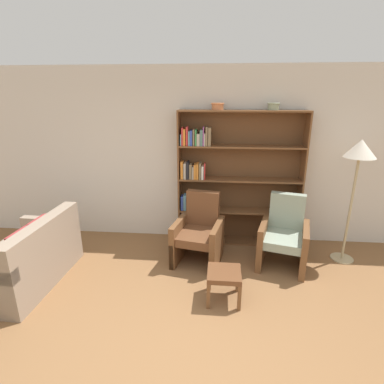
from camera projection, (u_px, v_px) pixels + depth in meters
name	position (u px, v px, depth m)	size (l,w,h in m)	color
ground_plane	(194.00, 362.00, 2.72)	(24.00, 24.00, 0.00)	brown
wall_back	(208.00, 157.00, 4.77)	(12.00, 0.06, 2.75)	silver
bookshelf	(227.00, 181.00, 4.69)	(1.90, 0.30, 2.11)	brown
bowl_sage	(218.00, 106.00, 4.33)	(0.19, 0.19, 0.10)	#C67547
bowl_terracotta	(274.00, 106.00, 4.27)	(0.18, 0.18, 0.10)	gray
couch	(27.00, 260.00, 3.81)	(0.90, 1.47, 0.85)	gray
armchair_leather	(199.00, 233.00, 4.31)	(0.76, 0.79, 0.99)	brown
armchair_cushioned	(284.00, 237.00, 4.21)	(0.80, 0.82, 0.99)	brown
floor_lamp	(359.00, 157.00, 3.96)	(0.41, 0.41, 1.77)	tan
footstool	(224.00, 276.00, 3.47)	(0.39, 0.39, 0.38)	brown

